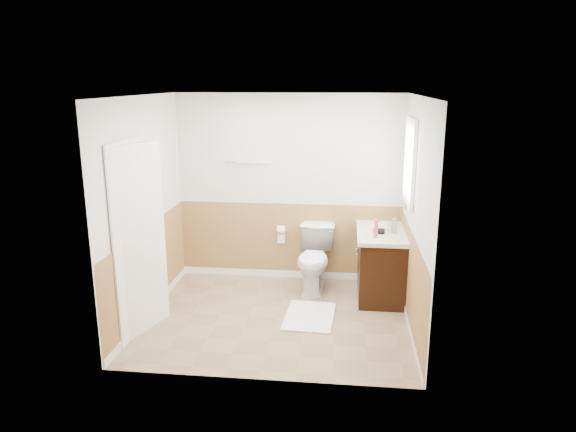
# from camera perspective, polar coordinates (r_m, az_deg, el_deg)

# --- Properties ---
(floor) EXTENTS (3.00, 3.00, 0.00)m
(floor) POSITION_cam_1_polar(r_m,az_deg,el_deg) (6.17, -1.20, -10.95)
(floor) COLOR #8C7051
(floor) RESTS_ON ground
(ceiling) EXTENTS (3.00, 3.00, 0.00)m
(ceiling) POSITION_cam_1_polar(r_m,az_deg,el_deg) (5.57, -1.34, 12.93)
(ceiling) COLOR white
(ceiling) RESTS_ON floor
(wall_back) EXTENTS (3.00, 0.00, 3.00)m
(wall_back) POSITION_cam_1_polar(r_m,az_deg,el_deg) (7.00, 0.13, 2.97)
(wall_back) COLOR silver
(wall_back) RESTS_ON floor
(wall_front) EXTENTS (3.00, 0.00, 3.00)m
(wall_front) POSITION_cam_1_polar(r_m,az_deg,el_deg) (4.51, -3.43, -3.68)
(wall_front) COLOR silver
(wall_front) RESTS_ON floor
(wall_left) EXTENTS (0.00, 3.00, 3.00)m
(wall_left) POSITION_cam_1_polar(r_m,az_deg,el_deg) (6.12, -15.33, 0.73)
(wall_left) COLOR silver
(wall_left) RESTS_ON floor
(wall_right) EXTENTS (0.00, 3.00, 3.00)m
(wall_right) POSITION_cam_1_polar(r_m,az_deg,el_deg) (5.75, 13.73, -0.05)
(wall_right) COLOR silver
(wall_right) RESTS_ON floor
(wainscot_back) EXTENTS (3.00, 0.00, 3.00)m
(wainscot_back) POSITION_cam_1_polar(r_m,az_deg,el_deg) (7.18, 0.12, -2.92)
(wainscot_back) COLOR #AC8344
(wainscot_back) RESTS_ON floor
(wainscot_front) EXTENTS (3.00, 0.00, 3.00)m
(wainscot_front) POSITION_cam_1_polar(r_m,az_deg,el_deg) (4.81, -3.27, -12.15)
(wainscot_front) COLOR #AC8344
(wainscot_front) RESTS_ON floor
(wainscot_left) EXTENTS (0.00, 2.60, 2.60)m
(wainscot_left) POSITION_cam_1_polar(r_m,az_deg,el_deg) (6.33, -14.77, -5.87)
(wainscot_left) COLOR #AC8344
(wainscot_left) RESTS_ON floor
(wainscot_right) EXTENTS (0.00, 2.60, 2.60)m
(wainscot_right) POSITION_cam_1_polar(r_m,az_deg,el_deg) (5.98, 13.18, -7.02)
(wainscot_right) COLOR #AC8344
(wainscot_right) RESTS_ON floor
(toilet) EXTENTS (0.50, 0.83, 0.82)m
(toilet) POSITION_cam_1_polar(r_m,az_deg,el_deg) (6.82, 2.89, -4.70)
(toilet) COLOR white
(toilet) RESTS_ON floor
(bath_mat) EXTENTS (0.59, 0.83, 0.02)m
(bath_mat) POSITION_cam_1_polar(r_m,az_deg,el_deg) (6.18, 2.35, -10.82)
(bath_mat) COLOR white
(bath_mat) RESTS_ON floor
(vanity_cabinet) EXTENTS (0.55, 1.10, 0.80)m
(vanity_cabinet) POSITION_cam_1_polar(r_m,az_deg,el_deg) (6.76, 10.01, -5.17)
(vanity_cabinet) COLOR black
(vanity_cabinet) RESTS_ON floor
(vanity_knob_left) EXTENTS (0.03, 0.03, 0.03)m
(vanity_knob_left) POSITION_cam_1_polar(r_m,az_deg,el_deg) (6.61, 7.51, -4.17)
(vanity_knob_left) COLOR #BBBAC1
(vanity_knob_left) RESTS_ON vanity_cabinet
(vanity_knob_right) EXTENTS (0.03, 0.03, 0.03)m
(vanity_knob_right) POSITION_cam_1_polar(r_m,az_deg,el_deg) (6.80, 7.48, -3.63)
(vanity_knob_right) COLOR silver
(vanity_knob_right) RESTS_ON vanity_cabinet
(countertop) EXTENTS (0.60, 1.15, 0.05)m
(countertop) POSITION_cam_1_polar(r_m,az_deg,el_deg) (6.63, 10.08, -1.71)
(countertop) COLOR silver
(countertop) RESTS_ON vanity_cabinet
(sink_basin) EXTENTS (0.36, 0.36, 0.02)m
(sink_basin) POSITION_cam_1_polar(r_m,az_deg,el_deg) (6.77, 10.10, -1.07)
(sink_basin) COLOR silver
(sink_basin) RESTS_ON countertop
(faucet) EXTENTS (0.02, 0.02, 0.14)m
(faucet) POSITION_cam_1_polar(r_m,az_deg,el_deg) (6.77, 11.65, -0.62)
(faucet) COLOR silver
(faucet) RESTS_ON countertop
(lotion_bottle) EXTENTS (0.05, 0.05, 0.22)m
(lotion_bottle) POSITION_cam_1_polar(r_m,az_deg,el_deg) (6.26, 9.50, -1.37)
(lotion_bottle) COLOR #D7376E
(lotion_bottle) RESTS_ON countertop
(soap_dispenser) EXTENTS (0.10, 0.10, 0.18)m
(soap_dispenser) POSITION_cam_1_polar(r_m,az_deg,el_deg) (6.51, 11.33, -1.04)
(soap_dispenser) COLOR #959AA8
(soap_dispenser) RESTS_ON countertop
(hair_dryer_body) EXTENTS (0.14, 0.07, 0.07)m
(hair_dryer_body) POSITION_cam_1_polar(r_m,az_deg,el_deg) (6.45, 9.84, -1.60)
(hair_dryer_body) COLOR black
(hair_dryer_body) RESTS_ON countertop
(hair_dryer_handle) EXTENTS (0.03, 0.03, 0.07)m
(hair_dryer_handle) POSITION_cam_1_polar(r_m,az_deg,el_deg) (6.49, 9.55, -1.76)
(hair_dryer_handle) COLOR black
(hair_dryer_handle) RESTS_ON countertop
(mirror_panel) EXTENTS (0.02, 0.35, 0.90)m
(mirror_panel) POSITION_cam_1_polar(r_m,az_deg,el_deg) (6.75, 12.54, 4.78)
(mirror_panel) COLOR silver
(mirror_panel) RESTS_ON wall_right
(window_frame) EXTENTS (0.04, 0.80, 1.00)m
(window_frame) POSITION_cam_1_polar(r_m,az_deg,el_deg) (6.22, 13.07, 5.79)
(window_frame) COLOR white
(window_frame) RESTS_ON wall_right
(window_glass) EXTENTS (0.01, 0.70, 0.90)m
(window_glass) POSITION_cam_1_polar(r_m,az_deg,el_deg) (6.22, 13.21, 5.79)
(window_glass) COLOR white
(window_glass) RESTS_ON wall_right
(door) EXTENTS (0.29, 0.78, 2.04)m
(door) POSITION_cam_1_polar(r_m,az_deg,el_deg) (5.74, -15.86, -2.59)
(door) COLOR white
(door) RESTS_ON wall_left
(door_frame) EXTENTS (0.02, 0.92, 2.10)m
(door_frame) POSITION_cam_1_polar(r_m,az_deg,el_deg) (5.77, -16.57, -2.47)
(door_frame) COLOR white
(door_frame) RESTS_ON wall_left
(door_knob) EXTENTS (0.06, 0.06, 0.06)m
(door_knob) POSITION_cam_1_polar(r_m,az_deg,el_deg) (6.03, -14.13, -2.34)
(door_knob) COLOR silver
(door_knob) RESTS_ON door
(towel_bar) EXTENTS (0.62, 0.02, 0.02)m
(towel_bar) POSITION_cam_1_polar(r_m,az_deg,el_deg) (6.97, -4.44, 5.80)
(towel_bar) COLOR silver
(towel_bar) RESTS_ON wall_back
(tp_holder_bar) EXTENTS (0.14, 0.02, 0.02)m
(tp_holder_bar) POSITION_cam_1_polar(r_m,az_deg,el_deg) (7.08, -0.74, -1.49)
(tp_holder_bar) COLOR silver
(tp_holder_bar) RESTS_ON wall_back
(tp_roll) EXTENTS (0.10, 0.11, 0.11)m
(tp_roll) POSITION_cam_1_polar(r_m,az_deg,el_deg) (7.08, -0.74, -1.49)
(tp_roll) COLOR white
(tp_roll) RESTS_ON tp_holder_bar
(tp_sheet) EXTENTS (0.10, 0.01, 0.16)m
(tp_sheet) POSITION_cam_1_polar(r_m,az_deg,el_deg) (7.11, -0.74, -2.35)
(tp_sheet) COLOR white
(tp_sheet) RESTS_ON tp_roll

